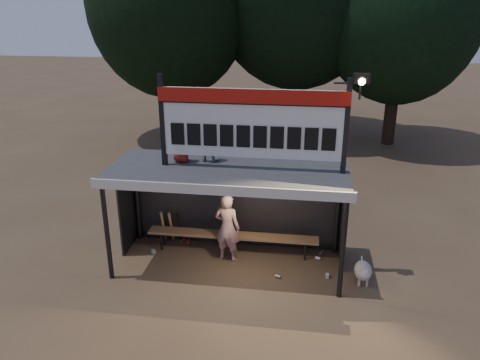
{
  "coord_description": "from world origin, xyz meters",
  "views": [
    {
      "loc": [
        1.56,
        -9.07,
        5.55
      ],
      "look_at": [
        0.2,
        0.4,
        1.9
      ],
      "focal_mm": 35.0,
      "sensor_mm": 36.0,
      "label": 1
    }
  ],
  "objects": [
    {
      "name": "ground",
      "position": [
        0.0,
        0.0,
        0.0
      ],
      "size": [
        80.0,
        80.0,
        0.0
      ],
      "primitive_type": "plane",
      "color": "#4F3B27",
      "rests_on": "ground"
    },
    {
      "name": "player",
      "position": [
        -0.06,
        0.21,
        0.81
      ],
      "size": [
        0.66,
        0.51,
        1.62
      ],
      "primitive_type": "imported",
      "rotation": [
        0.0,
        0.0,
        2.91
      ],
      "color": "silver",
      "rests_on": "ground"
    },
    {
      "name": "child_a",
      "position": [
        -0.5,
        0.38,
        2.81
      ],
      "size": [
        0.51,
        0.41,
        0.99
      ],
      "primitive_type": "imported",
      "rotation": [
        0.0,
        0.0,
        3.06
      ],
      "color": "slate",
      "rests_on": "dugout_shelter"
    },
    {
      "name": "child_b",
      "position": [
        -1.05,
        0.24,
        2.79
      ],
      "size": [
        0.52,
        0.4,
        0.93
      ],
      "primitive_type": "imported",
      "rotation": [
        0.0,
        0.0,
        2.88
      ],
      "color": "#A72519",
      "rests_on": "dugout_shelter"
    },
    {
      "name": "dugout_shelter",
      "position": [
        0.0,
        0.24,
        1.85
      ],
      "size": [
        5.1,
        2.08,
        2.32
      ],
      "color": "#38383A",
      "rests_on": "ground"
    },
    {
      "name": "scoreboard_assembly",
      "position": [
        0.56,
        -0.01,
        3.32
      ],
      "size": [
        4.1,
        0.27,
        1.99
      ],
      "color": "black",
      "rests_on": "dugout_shelter"
    },
    {
      "name": "bench",
      "position": [
        0.0,
        0.55,
        0.43
      ],
      "size": [
        4.0,
        0.35,
        0.48
      ],
      "color": "#916944",
      "rests_on": "ground"
    },
    {
      "name": "tree_left",
      "position": [
        -4.0,
        10.0,
        5.51
      ],
      "size": [
        6.46,
        6.46,
        9.27
      ],
      "color": "#2F1F14",
      "rests_on": "ground"
    },
    {
      "name": "tree_right",
      "position": [
        5.0,
        10.5,
        5.19
      ],
      "size": [
        6.08,
        6.08,
        8.72
      ],
      "color": "black",
      "rests_on": "ground"
    },
    {
      "name": "dog",
      "position": [
        2.91,
        -0.33,
        0.28
      ],
      "size": [
        0.36,
        0.81,
        0.49
      ],
      "color": "beige",
      "rests_on": "ground"
    },
    {
      "name": "bats",
      "position": [
        -1.56,
        0.82,
        0.43
      ],
      "size": [
        0.48,
        0.33,
        0.84
      ],
      "color": "#9B7348",
      "rests_on": "ground"
    },
    {
      "name": "litter",
      "position": [
        0.36,
        0.4,
        0.04
      ],
      "size": [
        4.13,
        1.41,
        0.08
      ],
      "color": "#A22D1B",
      "rests_on": "ground"
    }
  ]
}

